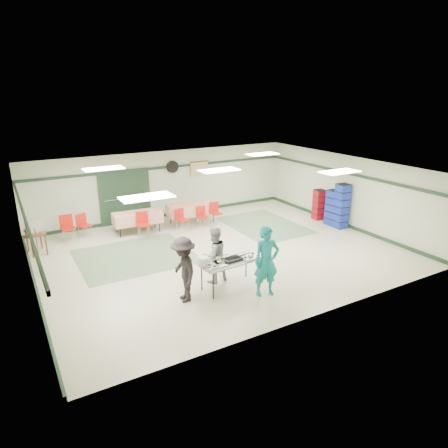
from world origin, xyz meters
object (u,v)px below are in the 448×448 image
dining_table_a (192,209)px  crate_stack_red (319,205)px  chair_c (215,211)px  printer_table (35,235)px  crate_stack_blue_b (333,207)px  office_printer (34,225)px  volunteer_teal (266,261)px  chair_d (143,222)px  chair_a (202,214)px  crate_stack_blue_a (342,206)px  volunteer_grey (214,255)px  chair_b (181,217)px  chair_loose_a (83,223)px  dining_table_b (137,217)px  volunteer_dark (184,270)px  serving_table (231,262)px  chair_loose_b (67,225)px  broom (38,250)px

dining_table_a → crate_stack_red: bearing=-22.3°
chair_c → printer_table: size_ratio=1.01×
crate_stack_blue_b → dining_table_a: bearing=148.1°
chair_c → office_printer: size_ratio=1.84×
volunteer_teal → chair_d: 5.82m
chair_a → dining_table_a: bearing=106.2°
crate_stack_blue_a → crate_stack_red: size_ratio=1.39×
volunteer_grey → chair_c: 4.97m
crate_stack_blue_a → office_printer: bearing=163.6°
chair_d → chair_b: bearing=9.8°
volunteer_teal → office_printer: volunteer_teal is taller
chair_a → printer_table: 5.81m
volunteer_grey → office_printer: size_ratio=3.30×
crate_stack_red → chair_a: bearing=161.1°
volunteer_grey → chair_loose_a: volunteer_grey is taller
dining_table_b → crate_stack_blue_b: bearing=-19.6°
volunteer_grey → office_printer: 6.11m
volunteer_dark → crate_stack_red: bearing=121.3°
chair_a → crate_stack_blue_a: bearing=-29.2°
crate_stack_blue_a → printer_table: 10.73m
serving_table → dining_table_b: size_ratio=0.97×
crate_stack_blue_a → chair_d: bearing=157.9°
volunteer_grey → volunteer_dark: size_ratio=0.93×
dining_table_a → dining_table_b: size_ratio=1.08×
chair_a → printer_table: chair_a is taller
dining_table_a → printer_table: size_ratio=2.22×
volunteer_dark → chair_d: volunteer_dark is taller
chair_b → chair_loose_b: 3.96m
dining_table_b → chair_d: chair_d is taller
crate_stack_blue_a → crate_stack_blue_b: 0.48m
office_printer → dining_table_b: bearing=1.5°
chair_c → chair_d: (-2.93, 0.00, 0.03)m
volunteer_grey → crate_stack_blue_a: crate_stack_blue_a is taller
dining_table_b → crate_stack_blue_a: (6.84, -3.34, 0.28)m
chair_loose_b → office_printer: size_ratio=2.00×
chair_b → chair_c: chair_c is taller
serving_table → chair_d: 4.94m
crate_stack_blue_a → crate_stack_red: bearing=90.0°
chair_a → crate_stack_blue_b: 5.06m
dining_table_b → chair_c: (2.93, -0.57, -0.04)m
volunteer_grey → dining_table_a: 5.19m
serving_table → crate_stack_red: crate_stack_red is taller
printer_table → chair_d: bearing=-11.0°
broom → volunteer_teal: bearing=-55.7°
office_printer → chair_d: bearing=-7.8°
serving_table → volunteer_grey: 0.57m
volunteer_teal → crate_stack_blue_a: volunteer_teal is taller
chair_loose_b → crate_stack_blue_b: crate_stack_blue_b is taller
volunteer_grey → chair_a: bearing=-119.1°
crate_stack_blue_b → chair_d: bearing=161.2°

